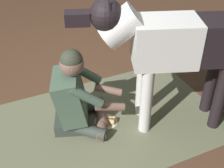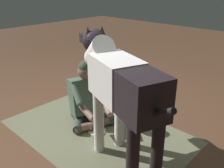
{
  "view_description": "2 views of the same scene",
  "coord_description": "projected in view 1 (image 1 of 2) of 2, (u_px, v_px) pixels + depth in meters",
  "views": [
    {
      "loc": [
        0.56,
        2.21,
        2.01
      ],
      "look_at": [
        -0.34,
        0.22,
        0.44
      ],
      "focal_mm": 48.05,
      "sensor_mm": 36.0,
      "label": 1
    },
    {
      "loc": [
        -2.18,
        1.97,
        1.68
      ],
      "look_at": [
        -0.5,
        0.19,
        0.67
      ],
      "focal_mm": 39.93,
      "sensor_mm": 36.0,
      "label": 2
    }
  ],
  "objects": [
    {
      "name": "hot_dog_on_plate",
      "position": [
        106.0,
        120.0,
        2.9
      ],
      "size": [
        0.23,
        0.23,
        0.06
      ],
      "color": "silver",
      "rests_on": "ground"
    },
    {
      "name": "ground_plane",
      "position": [
        72.0,
        116.0,
        2.99
      ],
      "size": [
        14.55,
        14.55,
        0.0
      ],
      "primitive_type": "plane",
      "color": "brown"
    },
    {
      "name": "area_rug",
      "position": [
        108.0,
        122.0,
        2.91
      ],
      "size": [
        2.16,
        1.41,
        0.01
      ],
      "primitive_type": "cube",
      "color": "#6B6D51",
      "rests_on": "ground"
    },
    {
      "name": "person_sitting_on_floor",
      "position": [
        76.0,
        97.0,
        2.7
      ],
      "size": [
        0.71,
        0.61,
        0.81
      ],
      "color": "#39413A",
      "rests_on": "ground"
    },
    {
      "name": "large_dog",
      "position": [
        172.0,
        46.0,
        2.47
      ],
      "size": [
        1.54,
        0.69,
        1.26
      ],
      "color": "white",
      "rests_on": "ground"
    }
  ]
}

